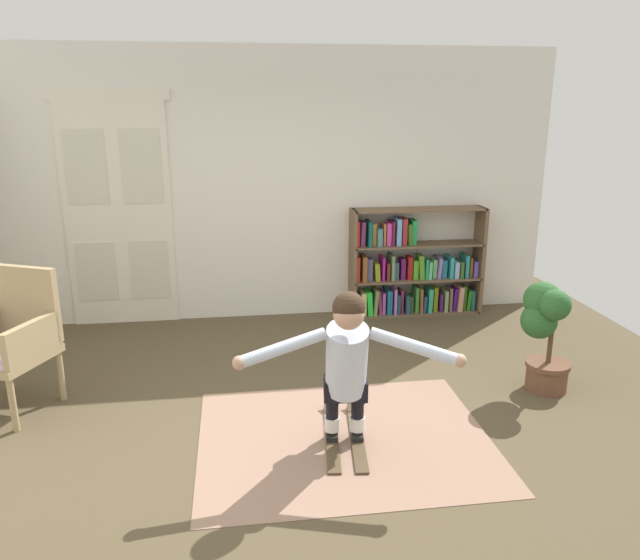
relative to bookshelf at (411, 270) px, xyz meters
The scene contains 9 objects.
ground_plane 2.84m from the bookshelf, 121.03° to the right, with size 7.20×7.20×0.00m, color brown.
back_wall 1.73m from the bookshelf, behind, with size 6.00×0.10×2.90m, color silver.
double_door 3.24m from the bookshelf, behind, with size 1.22×0.05×2.45m.
rug 2.91m from the bookshelf, 115.31° to the right, with size 2.07×1.68×0.01m, color #93715D.
bookshelf is the anchor object (origin of this frame).
wicker_chair 4.08m from the bookshelf, 154.88° to the right, with size 0.79×0.79×1.10m.
potted_plant 2.08m from the bookshelf, 74.52° to the right, with size 0.42×0.45×0.91m.
skis_pair 2.88m from the bookshelf, 115.52° to the right, with size 0.38×0.94×0.07m.
person_skier 3.00m from the bookshelf, 114.45° to the right, with size 1.46×0.64×1.11m.
Camera 1 is at (-0.50, -4.01, 2.32)m, focal length 34.16 mm.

